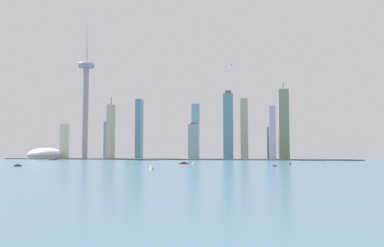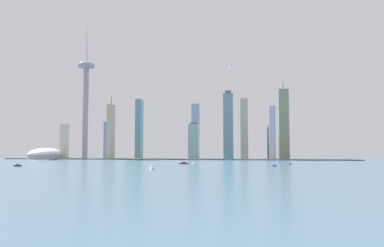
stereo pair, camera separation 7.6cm
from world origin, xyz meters
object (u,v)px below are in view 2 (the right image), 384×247
stadium_dome (46,155)px  boat_5 (152,168)px  boat_7 (275,166)px  observation_tower (86,89)px  airplane (230,67)px  skyscraper_5 (107,140)px  boat_0 (184,163)px  skyscraper_7 (271,142)px  skyscraper_4 (244,128)px  skyscraper_8 (196,131)px  skyscraper_6 (64,141)px  skyscraper_1 (139,129)px  skyscraper_0 (130,130)px  boat_2 (193,164)px  skyscraper_2 (272,133)px  skyscraper_10 (284,124)px  boat_4 (18,165)px  skyscraper_11 (194,141)px  skyscraper_9 (111,132)px  boat_3 (290,164)px  skyscraper_3 (228,126)px  boat_1 (53,160)px

stadium_dome → boat_5: 569.21m
boat_5 → boat_7: (164.56, 101.73, -0.38)m
observation_tower → airplane: observation_tower is taller
skyscraper_5 → boat_0: size_ratio=6.28×
skyscraper_7 → boat_0: 387.42m
skyscraper_4 → skyscraper_8: (-124.58, -44.50, -8.73)m
skyscraper_6 → skyscraper_8: size_ratio=0.64×
skyscraper_1 → boat_0: size_ratio=8.53×
skyscraper_1 → airplane: 281.44m
skyscraper_0 → boat_2: size_ratio=11.20×
skyscraper_2 → skyscraper_10: (30.62, 41.80, 22.79)m
skyscraper_8 → boat_0: skyscraper_8 is taller
boat_4 → airplane: 558.07m
skyscraper_0 → skyscraper_10: size_ratio=0.96×
skyscraper_5 → boat_5: (248.93, -477.13, -47.67)m
boat_7 → airplane: (-81.03, 352.37, 230.07)m
skyscraper_2 → boat_4: size_ratio=10.93×
skyscraper_11 → boat_4: bearing=-118.6°
stadium_dome → skyscraper_9: skyscraper_9 is taller
skyscraper_11 → boat_2: size_ratio=5.57×
observation_tower → skyscraper_5: 146.43m
skyscraper_4 → boat_3: bearing=-77.5°
skyscraper_3 → boat_4: bearing=-124.4°
skyscraper_2 → boat_4: 552.65m
stadium_dome → skyscraper_9: bearing=-0.5°
skyscraper_11 → boat_1: bearing=-160.3°
skyscraper_3 → boat_4: (-297.70, -435.56, -84.16)m
observation_tower → skyscraper_6: bearing=-157.6°
skyscraper_8 → boat_2: skyscraper_8 is taller
boat_5 → boat_4: bearing=-132.6°
skyscraper_3 → skyscraper_10: 139.15m
boat_5 → skyscraper_6: bearing=-171.7°
boat_3 → skyscraper_7: bearing=-173.6°
boat_3 → skyscraper_8: bearing=-141.7°
skyscraper_4 → skyscraper_5: bearing=-173.7°
boat_1 → boat_2: bearing=-91.1°
skyscraper_3 → skyscraper_8: (-84.15, -9.13, -14.48)m
skyscraper_1 → boat_5: size_ratio=14.73×
boat_1 → boat_4: bearing=-134.4°
skyscraper_10 → skyscraper_5: bearing=177.9°
skyscraper_1 → skyscraper_9: 73.20m
skyscraper_4 → skyscraper_9: bearing=-162.6°
skyscraper_3 → boat_2: skyscraper_3 is taller
skyscraper_10 → skyscraper_0: bearing=172.0°
skyscraper_10 → boat_0: 365.41m
boat_4 → skyscraper_0: bearing=79.0°
boat_0 → boat_3: boat_0 is taller
observation_tower → skyscraper_3: observation_tower is taller
skyscraper_2 → airplane: size_ratio=4.22×
skyscraper_10 → boat_0: (-199.55, -293.96, -85.38)m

